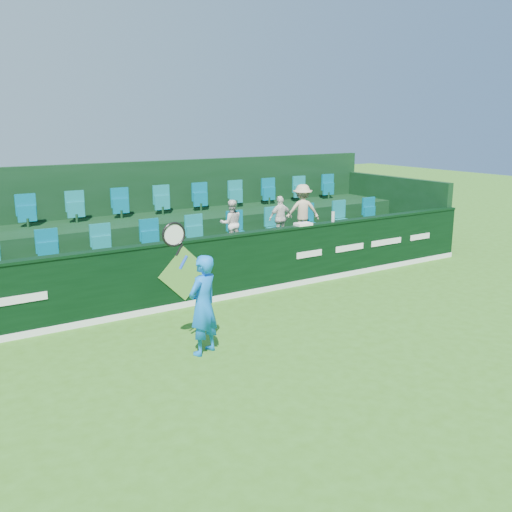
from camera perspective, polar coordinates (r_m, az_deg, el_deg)
ground at (r=8.38m, az=4.77°, el=-12.35°), size 60.00×60.00×0.00m
sponsor_hoarding at (r=11.38m, az=-7.42°, el=-1.76°), size 16.00×0.25×1.35m
stand_tier_front at (r=12.43m, az=-9.56°, el=-1.84°), size 16.00×2.00×0.80m
stand_tier_back at (r=14.09m, az=-12.66°, el=0.89°), size 16.00×1.80×1.30m
stand_rear at (r=14.39m, az=-13.38°, el=3.41°), size 16.00×4.10×2.60m
seat_row_front at (r=12.62m, az=-10.40°, el=1.64°), size 13.50×0.50×0.60m
seat_row_back at (r=14.20m, az=-13.27°, el=4.85°), size 13.50×0.50×0.60m
tennis_player at (r=9.02m, az=-5.36°, el=-4.79°), size 1.11×0.59×2.27m
spectator_left at (r=13.02m, az=-2.49°, el=3.28°), size 0.62×0.54×1.08m
spectator_middle at (r=13.74m, az=2.47°, el=3.81°), size 0.64×0.29×1.07m
spectator_right at (r=14.10m, az=4.66°, el=4.51°), size 0.97×0.79×1.31m
towel at (r=12.75m, az=4.74°, el=3.20°), size 0.37×0.24×0.06m
drinks_bottle at (r=13.26m, az=7.71°, el=3.93°), size 0.08×0.08×0.24m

